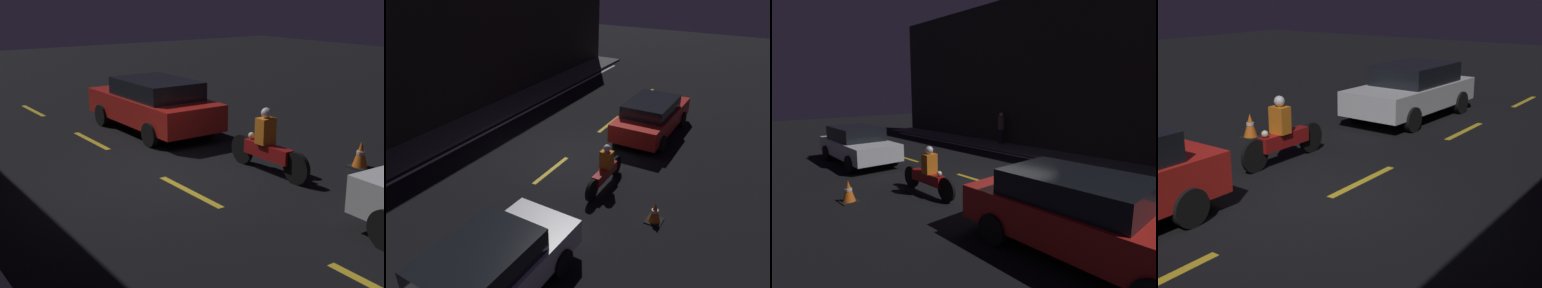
% 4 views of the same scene
% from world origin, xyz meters
% --- Properties ---
extents(ground_plane, '(56.00, 56.00, 0.00)m').
position_xyz_m(ground_plane, '(0.00, 0.00, 0.00)').
color(ground_plane, black).
extents(raised_curb, '(28.00, 1.66, 0.11)m').
position_xyz_m(raised_curb, '(0.00, 5.03, 0.06)').
color(raised_curb, '#4C4C4F').
rests_on(raised_curb, ground).
extents(building_front, '(28.00, 0.30, 7.56)m').
position_xyz_m(building_front, '(0.00, 6.01, 3.78)').
color(building_front, black).
rests_on(building_front, ground).
extents(lane_dash_b, '(2.00, 0.14, 0.01)m').
position_xyz_m(lane_dash_b, '(-5.50, 0.00, 0.00)').
color(lane_dash_b, gold).
rests_on(lane_dash_b, ground).
extents(lane_dash_c, '(2.00, 0.14, 0.01)m').
position_xyz_m(lane_dash_c, '(-1.00, 0.00, 0.00)').
color(lane_dash_c, gold).
rests_on(lane_dash_c, ground).
extents(lane_dash_d, '(2.00, 0.14, 0.01)m').
position_xyz_m(lane_dash_d, '(3.50, 0.00, 0.00)').
color(lane_dash_d, gold).
rests_on(lane_dash_d, ground).
extents(lane_dash_e, '(2.00, 0.14, 0.01)m').
position_xyz_m(lane_dash_e, '(8.00, 0.00, 0.00)').
color(lane_dash_e, gold).
rests_on(lane_dash_e, ground).
extents(lane_solid_kerb, '(25.20, 0.14, 0.01)m').
position_xyz_m(lane_solid_kerb, '(0.00, 3.95, 0.00)').
color(lane_solid_kerb, silver).
rests_on(lane_solid_kerb, ground).
extents(sedan_white, '(4.29, 2.00, 1.47)m').
position_xyz_m(sedan_white, '(-6.06, -1.85, 0.78)').
color(sedan_white, silver).
rests_on(sedan_white, ground).
extents(taxi_red, '(4.39, 1.95, 1.46)m').
position_xyz_m(taxi_red, '(3.45, -1.86, 0.78)').
color(taxi_red, red).
rests_on(taxi_red, ground).
extents(motorcycle, '(2.33, 0.36, 1.40)m').
position_xyz_m(motorcycle, '(-1.02, -1.99, 0.57)').
color(motorcycle, black).
rests_on(motorcycle, ground).
extents(traffic_cone_near, '(0.43, 0.43, 0.59)m').
position_xyz_m(traffic_cone_near, '(-1.91, -3.90, 0.29)').
color(traffic_cone_near, black).
rests_on(traffic_cone_near, ground).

